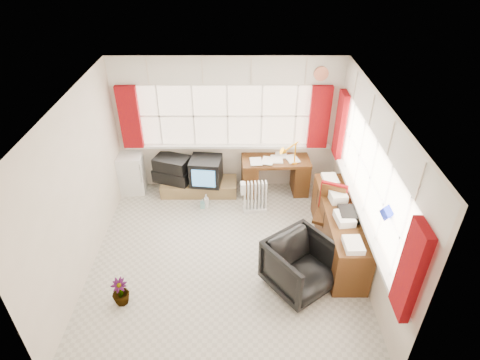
{
  "coord_description": "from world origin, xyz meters",
  "views": [
    {
      "loc": [
        0.22,
        -4.5,
        4.39
      ],
      "look_at": [
        0.22,
        0.55,
        1.05
      ],
      "focal_mm": 30.0,
      "sensor_mm": 36.0,
      "label": 1
    }
  ],
  "objects_px": {
    "radiator": "(255,200)",
    "tv_bench": "(199,187)",
    "desk": "(275,173)",
    "crt_tv": "(206,171)",
    "credenza": "(339,228)",
    "desk_lamp": "(296,148)",
    "office_chair": "(301,266)",
    "task_chair": "(330,212)",
    "mini_fridge": "(132,173)"
  },
  "relations": [
    {
      "from": "desk",
      "to": "tv_bench",
      "type": "height_order",
      "value": "desk"
    },
    {
      "from": "desk_lamp",
      "to": "radiator",
      "type": "distance_m",
      "value": 1.15
    },
    {
      "from": "radiator",
      "to": "credenza",
      "type": "height_order",
      "value": "credenza"
    },
    {
      "from": "office_chair",
      "to": "tv_bench",
      "type": "bearing_deg",
      "value": 88.37
    },
    {
      "from": "office_chair",
      "to": "radiator",
      "type": "relative_size",
      "value": 1.39
    },
    {
      "from": "desk_lamp",
      "to": "crt_tv",
      "type": "relative_size",
      "value": 0.76
    },
    {
      "from": "desk",
      "to": "desk_lamp",
      "type": "bearing_deg",
      "value": -25.99
    },
    {
      "from": "desk",
      "to": "crt_tv",
      "type": "xyz_separation_m",
      "value": [
        -1.27,
        -0.09,
        0.11
      ]
    },
    {
      "from": "credenza",
      "to": "tv_bench",
      "type": "height_order",
      "value": "credenza"
    },
    {
      "from": "office_chair",
      "to": "crt_tv",
      "type": "height_order",
      "value": "office_chair"
    },
    {
      "from": "credenza",
      "to": "mini_fridge",
      "type": "distance_m",
      "value": 3.87
    },
    {
      "from": "desk_lamp",
      "to": "credenza",
      "type": "relative_size",
      "value": 0.23
    },
    {
      "from": "office_chair",
      "to": "tv_bench",
      "type": "xyz_separation_m",
      "value": [
        -1.6,
        2.29,
        -0.26
      ]
    },
    {
      "from": "desk_lamp",
      "to": "credenza",
      "type": "distance_m",
      "value": 1.64
    },
    {
      "from": "desk_lamp",
      "to": "office_chair",
      "type": "bearing_deg",
      "value": -93.49
    },
    {
      "from": "mini_fridge",
      "to": "task_chair",
      "type": "bearing_deg",
      "value": -21.64
    },
    {
      "from": "mini_fridge",
      "to": "desk_lamp",
      "type": "bearing_deg",
      "value": -3.55
    },
    {
      "from": "desk",
      "to": "crt_tv",
      "type": "relative_size",
      "value": 2.1
    },
    {
      "from": "radiator",
      "to": "desk_lamp",
      "type": "bearing_deg",
      "value": 34.03
    },
    {
      "from": "desk",
      "to": "desk_lamp",
      "type": "relative_size",
      "value": 2.77
    },
    {
      "from": "desk_lamp",
      "to": "task_chair",
      "type": "xyz_separation_m",
      "value": [
        0.44,
        -1.17,
        -0.49
      ]
    },
    {
      "from": "radiator",
      "to": "tv_bench",
      "type": "distance_m",
      "value": 1.19
    },
    {
      "from": "radiator",
      "to": "credenza",
      "type": "distance_m",
      "value": 1.57
    },
    {
      "from": "office_chair",
      "to": "credenza",
      "type": "bearing_deg",
      "value": 12.16
    },
    {
      "from": "office_chair",
      "to": "crt_tv",
      "type": "bearing_deg",
      "value": 86.29
    },
    {
      "from": "desk",
      "to": "radiator",
      "type": "distance_m",
      "value": 0.75
    },
    {
      "from": "desk",
      "to": "crt_tv",
      "type": "height_order",
      "value": "crt_tv"
    },
    {
      "from": "desk_lamp",
      "to": "crt_tv",
      "type": "height_order",
      "value": "desk_lamp"
    },
    {
      "from": "desk_lamp",
      "to": "radiator",
      "type": "height_order",
      "value": "desk_lamp"
    },
    {
      "from": "radiator",
      "to": "office_chair",
      "type": "bearing_deg",
      "value": -71.57
    },
    {
      "from": "desk_lamp",
      "to": "tv_bench",
      "type": "xyz_separation_m",
      "value": [
        -1.73,
        0.11,
        -0.89
      ]
    },
    {
      "from": "desk",
      "to": "tv_bench",
      "type": "bearing_deg",
      "value": -178.03
    },
    {
      "from": "task_chair",
      "to": "desk",
      "type": "bearing_deg",
      "value": 119.56
    },
    {
      "from": "task_chair",
      "to": "radiator",
      "type": "distance_m",
      "value": 1.36
    },
    {
      "from": "crt_tv",
      "to": "mini_fridge",
      "type": "xyz_separation_m",
      "value": [
        -1.4,
        0.12,
        -0.12
      ]
    },
    {
      "from": "desk",
      "to": "office_chair",
      "type": "bearing_deg",
      "value": -85.53
    },
    {
      "from": "tv_bench",
      "to": "crt_tv",
      "type": "xyz_separation_m",
      "value": [
        0.15,
        -0.04,
        0.37
      ]
    },
    {
      "from": "mini_fridge",
      "to": "desk",
      "type": "bearing_deg",
      "value": -0.66
    },
    {
      "from": "desk",
      "to": "radiator",
      "type": "bearing_deg",
      "value": -121.62
    },
    {
      "from": "crt_tv",
      "to": "task_chair",
      "type": "bearing_deg",
      "value": -31.42
    },
    {
      "from": "desk",
      "to": "task_chair",
      "type": "distance_m",
      "value": 1.53
    },
    {
      "from": "credenza",
      "to": "tv_bench",
      "type": "bearing_deg",
      "value": 146.3
    },
    {
      "from": "task_chair",
      "to": "crt_tv",
      "type": "relative_size",
      "value": 1.67
    },
    {
      "from": "crt_tv",
      "to": "mini_fridge",
      "type": "relative_size",
      "value": 0.79
    },
    {
      "from": "task_chair",
      "to": "mini_fridge",
      "type": "xyz_separation_m",
      "value": [
        -3.42,
        1.36,
        -0.15
      ]
    },
    {
      "from": "desk_lamp",
      "to": "mini_fridge",
      "type": "bearing_deg",
      "value": 176.45
    },
    {
      "from": "radiator",
      "to": "mini_fridge",
      "type": "bearing_deg",
      "value": 163.85
    },
    {
      "from": "desk",
      "to": "credenza",
      "type": "relative_size",
      "value": 0.63
    },
    {
      "from": "crt_tv",
      "to": "desk",
      "type": "bearing_deg",
      "value": 4.07
    },
    {
      "from": "desk",
      "to": "desk_lamp",
      "type": "distance_m",
      "value": 0.72
    }
  ]
}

